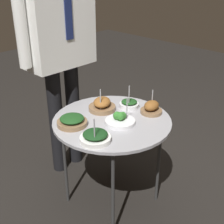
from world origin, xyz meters
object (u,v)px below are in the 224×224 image
object	(u,v)px
bowl_broccoli_front_right	(120,120)
bowl_roast_center	(151,108)
serving_cart	(112,125)
bowl_spinach_back_right	(72,121)
bowl_roast_front_left	(102,105)
bowl_spinach_back_left	(129,104)
waiter_figure	(59,31)
bowl_spinach_mid_left	(95,137)

from	to	relation	value
bowl_broccoli_front_right	bowl_roast_center	world-z (taller)	bowl_broccoli_front_right
serving_cart	bowl_spinach_back_right	bearing A→B (deg)	150.66
bowl_roast_front_left	bowl_roast_center	xyz separation A→B (m)	(0.19, -0.25, -0.00)
bowl_spinach_back_left	bowl_roast_center	bearing A→B (deg)	-76.65
waiter_figure	bowl_roast_front_left	bearing A→B (deg)	-91.34
bowl_roast_center	bowl_spinach_back_left	bearing A→B (deg)	103.35
waiter_figure	bowl_roast_center	bearing A→B (deg)	-75.21
bowl_spinach_mid_left	bowl_spinach_back_right	bearing A→B (deg)	82.40
bowl_spinach_back_right	bowl_broccoli_front_right	bearing A→B (deg)	-42.17
serving_cart	bowl_spinach_mid_left	distance (m)	0.27
bowl_roast_front_left	bowl_spinach_back_right	xyz separation A→B (m)	(-0.26, -0.02, -0.01)
bowl_roast_front_left	waiter_figure	bearing A→B (deg)	88.66
bowl_roast_front_left	bowl_spinach_back_left	world-z (taller)	bowl_spinach_back_left
bowl_roast_front_left	waiter_figure	size ratio (longest dim) A/B	0.11
bowl_roast_front_left	bowl_spinach_mid_left	distance (m)	0.38
serving_cart	bowl_spinach_mid_left	size ratio (longest dim) A/B	4.30
serving_cart	bowl_spinach_back_left	bearing A→B (deg)	10.66
bowl_spinach_mid_left	bowl_roast_front_left	bearing A→B (deg)	40.32
bowl_spinach_back_left	bowl_spinach_mid_left	bearing A→B (deg)	-161.40
bowl_spinach_mid_left	waiter_figure	xyz separation A→B (m)	(0.30, 0.66, 0.41)
bowl_spinach_mid_left	bowl_spinach_back_right	world-z (taller)	bowl_spinach_mid_left
bowl_roast_center	bowl_spinach_mid_left	bearing A→B (deg)	179.52
bowl_spinach_back_right	bowl_spinach_back_left	xyz separation A→B (m)	(0.41, -0.08, -0.00)
bowl_spinach_mid_left	bowl_spinach_back_left	distance (m)	0.47
bowl_spinach_mid_left	bowl_spinach_back_right	distance (m)	0.23
bowl_broccoli_front_right	serving_cart	bearing A→B (deg)	87.04
bowl_roast_front_left	waiter_figure	distance (m)	0.58
bowl_spinach_back_left	waiter_figure	bearing A→B (deg)	105.21
waiter_figure	bowl_spinach_back_left	bearing A→B (deg)	-74.79
serving_cart	bowl_roast_front_left	distance (m)	0.16
bowl_spinach_back_left	waiter_figure	size ratio (longest dim) A/B	0.10
bowl_roast_center	bowl_spinach_back_right	xyz separation A→B (m)	(-0.45, 0.23, -0.01)
bowl_roast_front_left	bowl_spinach_mid_left	world-z (taller)	same
bowl_spinach_back_right	bowl_spinach_back_left	size ratio (longest dim) A/B	1.08
serving_cart	bowl_spinach_back_left	distance (m)	0.21
bowl_broccoli_front_right	waiter_figure	xyz separation A→B (m)	(0.06, 0.62, 0.41)
bowl_roast_front_left	bowl_spinach_mid_left	size ratio (longest dim) A/B	1.06
bowl_broccoli_front_right	bowl_spinach_back_right	size ratio (longest dim) A/B	1.00
bowl_roast_center	bowl_spinach_back_left	xyz separation A→B (m)	(-0.04, 0.15, -0.01)
bowl_roast_center	bowl_spinach_back_right	bearing A→B (deg)	152.39
bowl_broccoli_front_right	bowl_spinach_mid_left	xyz separation A→B (m)	(-0.24, -0.04, 0.00)
bowl_broccoli_front_right	waiter_figure	bearing A→B (deg)	84.21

